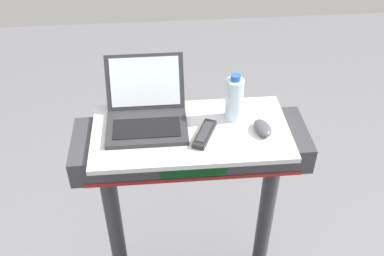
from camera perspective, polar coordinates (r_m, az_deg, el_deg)
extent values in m
cylinder|color=#38383D|center=(2.09, -9.66, -12.55)|extent=(0.07, 0.07, 0.84)
cylinder|color=#38383D|center=(2.13, 9.22, -11.33)|extent=(0.07, 0.07, 0.84)
cube|color=#38383D|center=(1.74, -0.14, -2.18)|extent=(0.90, 0.28, 0.11)
cube|color=#0C3F19|center=(1.64, 0.28, -5.45)|extent=(0.24, 0.01, 0.06)
cube|color=maroon|center=(1.67, 0.27, -6.53)|extent=(0.81, 0.00, 0.02)
cube|color=silver|center=(1.70, -0.15, -0.52)|extent=(0.74, 0.38, 0.02)
cube|color=#2D2D30|center=(1.70, -5.72, 0.07)|extent=(0.30, 0.21, 0.02)
cube|color=black|center=(1.68, -5.73, 0.01)|extent=(0.25, 0.12, 0.00)
cube|color=#2D2D30|center=(1.76, -5.97, 5.87)|extent=(0.30, 0.10, 0.20)
cube|color=white|center=(1.76, -5.98, 5.84)|extent=(0.27, 0.08, 0.17)
ellipsoid|color=#4C4C51|center=(1.70, 8.91, 0.00)|extent=(0.08, 0.11, 0.03)
cylinder|color=silver|center=(1.71, 5.36, 3.61)|extent=(0.07, 0.07, 0.17)
cylinder|color=#2659A5|center=(1.66, 5.56, 6.37)|extent=(0.04, 0.04, 0.02)
cube|color=#232326|center=(1.66, 1.59, -0.78)|extent=(0.11, 0.16, 0.02)
cube|color=#333338|center=(1.65, 1.60, -0.47)|extent=(0.08, 0.12, 0.00)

